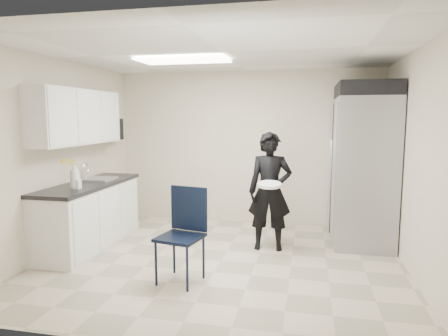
% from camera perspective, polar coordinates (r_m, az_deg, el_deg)
% --- Properties ---
extents(floor, '(4.50, 4.50, 0.00)m').
position_cam_1_polar(floor, '(5.23, -0.40, -13.12)').
color(floor, '#BAA892').
rests_on(floor, ground).
extents(ceiling, '(4.50, 4.50, 0.00)m').
position_cam_1_polar(ceiling, '(4.96, -0.43, 16.28)').
color(ceiling, silver).
rests_on(ceiling, back_wall).
extents(back_wall, '(4.50, 0.00, 4.50)m').
position_cam_1_polar(back_wall, '(6.89, 3.18, 2.94)').
color(back_wall, beige).
rests_on(back_wall, floor).
extents(left_wall, '(0.00, 4.00, 4.00)m').
position_cam_1_polar(left_wall, '(5.84, -22.51, 1.59)').
color(left_wall, beige).
rests_on(left_wall, floor).
extents(right_wall, '(0.00, 4.00, 4.00)m').
position_cam_1_polar(right_wall, '(4.96, 25.87, 0.47)').
color(right_wall, beige).
rests_on(right_wall, floor).
extents(ceiling_panel, '(1.20, 0.60, 0.02)m').
position_cam_1_polar(ceiling_panel, '(5.49, -5.83, 15.06)').
color(ceiling_panel, white).
rests_on(ceiling_panel, ceiling).
extents(lower_counter, '(0.60, 1.90, 0.86)m').
position_cam_1_polar(lower_counter, '(5.99, -18.63, -6.55)').
color(lower_counter, silver).
rests_on(lower_counter, floor).
extents(countertop, '(0.64, 1.95, 0.05)m').
position_cam_1_polar(countertop, '(5.90, -18.81, -2.26)').
color(countertop, black).
rests_on(countertop, lower_counter).
extents(sink, '(0.42, 0.40, 0.14)m').
position_cam_1_polar(sink, '(6.11, -17.44, -2.03)').
color(sink, gray).
rests_on(sink, countertop).
extents(faucet, '(0.02, 0.02, 0.24)m').
position_cam_1_polar(faucet, '(6.18, -19.11, -0.58)').
color(faucet, silver).
rests_on(faucet, countertop).
extents(upper_cabinets, '(0.35, 1.80, 0.75)m').
position_cam_1_polar(upper_cabinets, '(5.89, -20.24, 6.86)').
color(upper_cabinets, silver).
rests_on(upper_cabinets, left_wall).
extents(towel_dispenser, '(0.22, 0.30, 0.35)m').
position_cam_1_polar(towel_dispenser, '(6.92, -15.54, 5.36)').
color(towel_dispenser, black).
rests_on(towel_dispenser, left_wall).
extents(notice_sticker_left, '(0.00, 0.12, 0.07)m').
position_cam_1_polar(notice_sticker_left, '(5.93, -21.88, 0.92)').
color(notice_sticker_left, yellow).
rests_on(notice_sticker_left, left_wall).
extents(notice_sticker_right, '(0.00, 0.12, 0.07)m').
position_cam_1_polar(notice_sticker_right, '(6.10, -20.82, 0.76)').
color(notice_sticker_right, yellow).
rests_on(notice_sticker_right, left_wall).
extents(commercial_fridge, '(0.80, 1.35, 2.10)m').
position_cam_1_polar(commercial_fridge, '(6.16, 19.15, -0.33)').
color(commercial_fridge, gray).
rests_on(commercial_fridge, floor).
extents(fridge_compressor, '(0.80, 1.35, 0.20)m').
position_cam_1_polar(fridge_compressor, '(6.12, 19.61, 10.40)').
color(fridge_compressor, black).
rests_on(fridge_compressor, commercial_fridge).
extents(folding_chair, '(0.53, 0.53, 1.02)m').
position_cam_1_polar(folding_chair, '(4.48, -6.31, -9.85)').
color(folding_chair, black).
rests_on(folding_chair, floor).
extents(man_tuxedo, '(0.62, 0.44, 1.62)m').
position_cam_1_polar(man_tuxedo, '(5.52, 6.57, -3.33)').
color(man_tuxedo, black).
rests_on(man_tuxedo, floor).
extents(bucket_lid, '(0.33, 0.33, 0.04)m').
position_cam_1_polar(bucket_lid, '(5.25, 6.53, -2.38)').
color(bucket_lid, white).
rests_on(bucket_lid, man_tuxedo).
extents(soap_bottle_a, '(0.18, 0.18, 0.34)m').
position_cam_1_polar(soap_bottle_a, '(5.45, -20.53, -1.03)').
color(soap_bottle_a, silver).
rests_on(soap_bottle_a, countertop).
extents(soap_bottle_b, '(0.08, 0.09, 0.19)m').
position_cam_1_polar(soap_bottle_b, '(5.43, -20.27, -1.87)').
color(soap_bottle_b, silver).
rests_on(soap_bottle_b, countertop).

